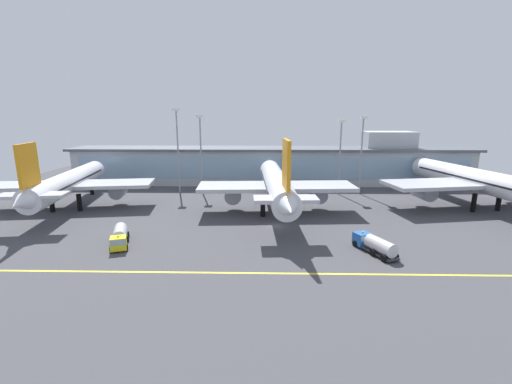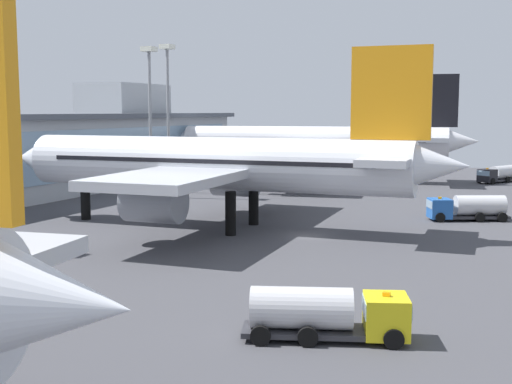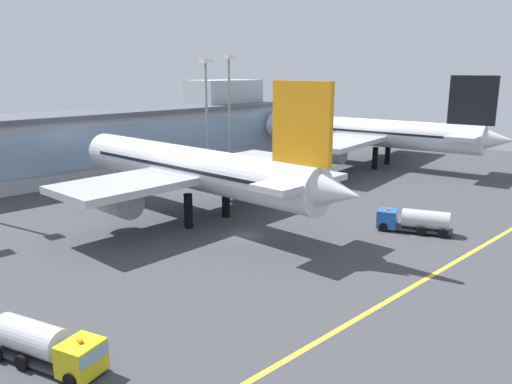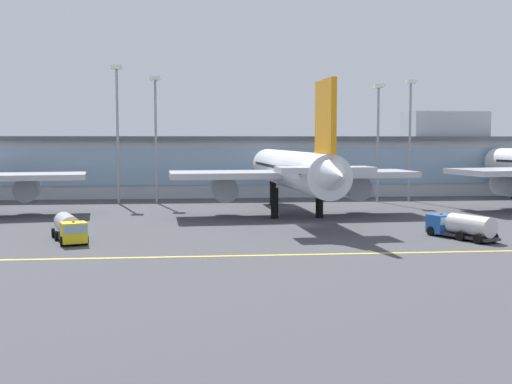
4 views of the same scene
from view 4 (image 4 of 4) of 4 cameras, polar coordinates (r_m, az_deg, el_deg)
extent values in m
plane|color=#424247|center=(86.24, 4.11, -2.93)|extent=(181.56, 181.56, 0.00)
cube|color=yellow|center=(64.93, 7.42, -5.47)|extent=(145.25, 0.50, 0.01)
cube|color=#ADB2B7|center=(131.46, 0.69, 2.16)|extent=(129.68, 12.00, 11.24)
cube|color=#84A3BC|center=(125.43, 1.00, 2.29)|extent=(124.50, 0.20, 7.20)
cube|color=#4C515B|center=(131.33, 0.70, 4.78)|extent=(132.68, 14.00, 0.80)
cube|color=#ADB2B7|center=(142.93, 16.38, 5.63)|extent=(16.00, 10.00, 6.00)
cylinder|color=#999EA8|center=(104.00, -19.68, 0.22)|extent=(4.35, 5.64, 3.65)
cylinder|color=black|center=(92.64, 1.67, -1.02)|extent=(1.10, 1.10, 4.44)
cylinder|color=black|center=(94.09, 5.66, -0.95)|extent=(1.10, 1.10, 4.44)
cylinder|color=black|center=(112.27, 1.51, -0.02)|extent=(1.10, 1.10, 4.44)
cylinder|color=silver|center=(96.26, 3.25, 2.01)|extent=(7.95, 42.49, 5.55)
cone|color=silver|center=(118.61, 0.93, 2.52)|extent=(5.55, 5.28, 5.27)
cone|color=silver|center=(73.89, 7.03, 1.50)|extent=(5.05, 6.36, 4.71)
cube|color=#84A3BC|center=(115.27, 1.21, 2.94)|extent=(4.37, 4.11, 1.66)
cube|color=black|center=(96.24, 3.25, 2.25)|extent=(7.62, 35.74, 0.44)
cube|color=#B7BAC1|center=(96.29, 3.25, 1.60)|extent=(37.03, 12.20, 0.89)
cylinder|color=#999EA8|center=(96.32, -2.90, 0.29)|extent=(4.19, 5.70, 3.88)
cylinder|color=#999EA8|center=(100.54, 8.77, 0.43)|extent=(4.19, 5.70, 3.88)
cube|color=orange|center=(78.14, 6.18, 6.66)|extent=(1.10, 7.63, 8.87)
cube|color=#B7BAC1|center=(78.17, 6.13, 1.98)|extent=(11.93, 5.30, 0.71)
cone|color=silver|center=(139.17, 20.18, 2.56)|extent=(6.06, 5.83, 5.28)
cube|color=#84A3BC|center=(136.29, 21.06, 2.90)|extent=(4.77, 4.54, 1.67)
cylinder|color=#999EA8|center=(112.95, 21.69, 0.62)|extent=(4.87, 6.63, 3.89)
cylinder|color=black|center=(79.12, 15.26, -3.37)|extent=(0.72, 1.13, 1.10)
cylinder|color=black|center=(80.96, 16.57, -3.22)|extent=(0.72, 1.13, 1.10)
cylinder|color=black|center=(76.04, 17.66, -3.75)|extent=(0.72, 1.13, 1.10)
cylinder|color=black|center=(77.95, 18.96, -3.58)|extent=(0.72, 1.13, 1.10)
cylinder|color=black|center=(74.37, 19.09, -3.97)|extent=(0.72, 1.13, 1.10)
cylinder|color=black|center=(76.33, 20.38, -3.79)|extent=(0.72, 1.13, 1.10)
cube|color=#2D2D33|center=(77.12, 18.22, -3.72)|extent=(5.21, 7.86, 0.30)
cube|color=#235BB2|center=(79.74, 16.08, -2.71)|extent=(3.33, 3.20, 2.20)
cube|color=#84A3BC|center=(79.68, 16.08, -2.37)|extent=(3.27, 3.24, 0.88)
cylinder|color=silver|center=(76.59, 18.54, -2.81)|extent=(4.37, 6.03, 2.30)
cube|color=orange|center=(79.59, 16.10, -1.84)|extent=(0.30, 0.40, 0.20)
cylinder|color=black|center=(72.23, -14.81, -4.12)|extent=(0.64, 1.14, 1.10)
cylinder|color=black|center=(71.84, -16.86, -4.22)|extent=(0.64, 1.14, 1.10)
cylinder|color=black|center=(76.62, -15.40, -3.64)|extent=(0.64, 1.14, 1.10)
cylinder|color=black|center=(76.25, -17.33, -3.72)|extent=(0.64, 1.14, 1.10)
cylinder|color=black|center=(79.08, -15.70, -3.39)|extent=(0.64, 1.14, 1.10)
cylinder|color=black|center=(78.73, -17.57, -3.47)|extent=(0.64, 1.14, 1.10)
cube|color=#2D2D33|center=(76.26, -16.34, -3.77)|extent=(4.68, 7.91, 0.30)
cube|color=yellow|center=(72.16, -15.88, -3.47)|extent=(3.22, 3.06, 2.20)
cube|color=#84A3BC|center=(72.10, -15.89, -3.09)|extent=(3.15, 3.12, 0.88)
cylinder|color=silver|center=(76.62, -16.42, -2.75)|extent=(4.00, 6.03, 2.30)
cube|color=orange|center=(72.00, -15.91, -2.51)|extent=(0.30, 0.40, 0.20)
cylinder|color=gray|center=(116.50, -12.19, 4.80)|extent=(0.44, 0.44, 23.75)
cube|color=silver|center=(117.19, -12.30, 10.79)|extent=(1.80, 1.80, 0.70)
cylinder|color=gray|center=(116.18, -8.88, 4.40)|extent=(0.44, 0.44, 21.91)
cube|color=silver|center=(116.69, -8.96, 9.96)|extent=(1.80, 1.80, 0.70)
cylinder|color=gray|center=(122.13, 13.50, 4.28)|extent=(0.44, 0.44, 21.65)
cube|color=silver|center=(122.58, 13.60, 9.50)|extent=(1.80, 1.80, 0.70)
cylinder|color=gray|center=(119.46, 10.77, 4.10)|extent=(0.44, 0.44, 20.76)
cube|color=silver|center=(119.85, 10.85, 9.24)|extent=(1.80, 1.80, 0.70)
camera|label=1|loc=(22.37, 34.70, 35.02)|focal=24.35mm
camera|label=2|loc=(78.98, -42.99, 4.19)|focal=46.62mm
camera|label=3|loc=(49.04, -37.92, 13.58)|focal=35.56mm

